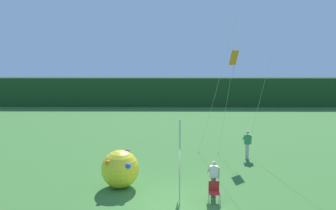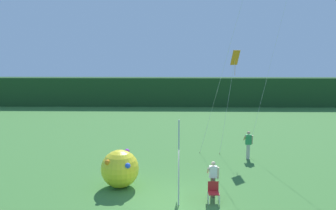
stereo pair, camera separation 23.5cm
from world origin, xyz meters
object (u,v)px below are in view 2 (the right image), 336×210
at_px(person_near_banner, 213,178).
at_px(inflatable_balloon, 120,169).
at_px(person_mid_field, 248,144).
at_px(banner_flag, 179,163).
at_px(kite_orange_diamond_0, 235,61).
at_px(folding_chair, 213,191).

bearing_deg(person_near_banner, inflatable_balloon, 165.75).
height_order(person_near_banner, person_mid_field, person_mid_field).
bearing_deg(banner_flag, person_mid_field, 56.38).
relative_size(person_near_banner, kite_orange_diamond_0, 0.25).
xyz_separation_m(banner_flag, person_near_banner, (1.58, 0.62, -0.91)).
height_order(person_mid_field, folding_chair, person_mid_field).
height_order(banner_flag, inflatable_balloon, banner_flag).
bearing_deg(folding_chair, person_near_banner, 86.90).
height_order(banner_flag, person_near_banner, banner_flag).
bearing_deg(person_mid_field, banner_flag, -123.62).
height_order(banner_flag, person_mid_field, banner_flag).
bearing_deg(folding_chair, person_mid_field, 66.39).
xyz_separation_m(person_mid_field, inflatable_balloon, (-7.28, -4.87, -0.01)).
height_order(person_near_banner, inflatable_balloon, inflatable_balloon).
distance_m(banner_flag, person_mid_field, 8.01).
bearing_deg(folding_chair, inflatable_balloon, 159.54).
bearing_deg(folding_chair, banner_flag, -176.17).
distance_m(banner_flag, folding_chair, 2.03).
distance_m(banner_flag, person_near_banner, 1.93).
relative_size(person_near_banner, folding_chair, 1.91).
xyz_separation_m(inflatable_balloon, kite_orange_diamond_0, (6.69, 7.20, 5.11)).
bearing_deg(kite_orange_diamond_0, inflatable_balloon, -132.87).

